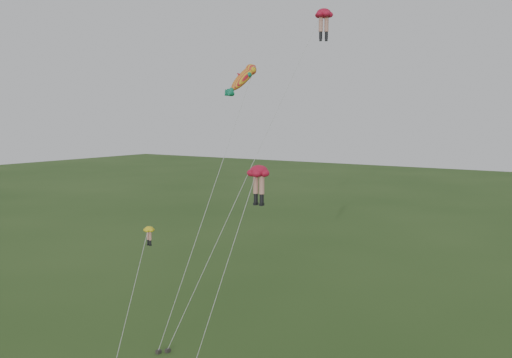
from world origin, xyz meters
The scene contains 5 objects.
ground centered at (0.00, 0.00, 0.00)m, with size 300.00×300.00×0.00m, color #274418.
legs_kite_red_high centered at (4.42, 12.23, 22.98)m, with size 6.47×13.10×23.96m.
legs_kite_red_mid centered at (4.85, 2.95, 12.08)m, with size 2.77×5.59×12.81m.
legs_kite_yellow centered at (-3.88, 1.85, 7.19)m, with size 3.43×6.91×8.03m.
fish_kite centered at (-0.09, 8.41, 18.63)m, with size 2.25×10.00×20.04m.
Camera 1 is at (24.59, -26.99, 15.85)m, focal length 40.00 mm.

